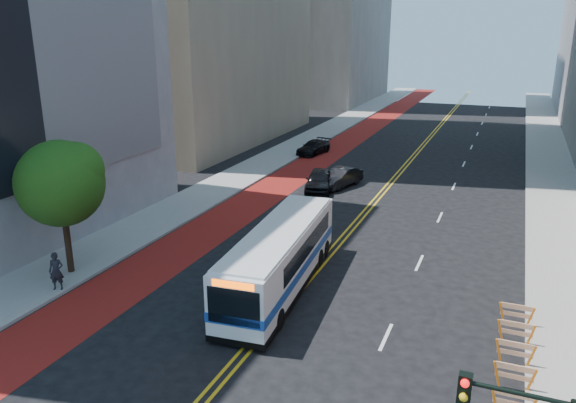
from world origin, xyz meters
The scene contains 14 objects.
ground centered at (0.00, 0.00, 0.00)m, with size 160.00×160.00×0.00m, color black.
sidewalk_left centered at (-12.00, 30.00, 0.07)m, with size 4.00×140.00×0.15m, color gray.
sidewalk_right centered at (12.00, 30.00, 0.07)m, with size 4.00×140.00×0.15m, color gray.
bus_lane_paint centered at (-8.10, 30.00, 0.00)m, with size 3.60×140.00×0.01m, color maroon.
center_line_inner centered at (-0.18, 30.00, 0.00)m, with size 0.14×140.00×0.01m, color gold.
center_line_outer centered at (0.18, 30.00, 0.00)m, with size 0.14×140.00×0.01m, color gold.
lane_dashes centered at (4.80, 38.00, 0.01)m, with size 0.14×98.20×0.01m.
construction_barriers centered at (9.60, 3.42, 0.68)m, with size 1.42×10.91×1.00m.
street_tree centered at (-11.24, 6.04, 4.91)m, with size 4.20×4.20×6.70m.
transit_bus centered at (-0.87, 8.50, 1.61)m, with size 3.37×11.36×3.08m.
car_a centered at (-4.63, 25.03, 0.80)m, with size 1.90×4.71×1.61m, color black.
car_b centered at (-3.44, 26.63, 0.73)m, with size 1.54×4.41×1.45m, color black.
car_c centered at (-9.30, 36.88, 0.65)m, with size 1.83×4.50×1.31m, color black.
pedestrian centered at (-10.40, 4.17, 1.06)m, with size 0.67×0.44×1.83m, color black.
Camera 1 is at (8.63, -13.97, 12.00)m, focal length 35.00 mm.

